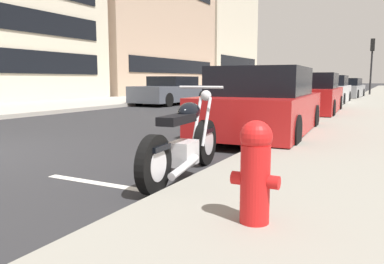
{
  "coord_description": "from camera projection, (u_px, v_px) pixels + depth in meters",
  "views": [
    {
      "loc": [
        -3.33,
        -6.19,
        1.2
      ],
      "look_at": [
        0.84,
        -4.03,
        0.55
      ],
      "focal_mm": 35.67,
      "sensor_mm": 36.0,
      "label": 1
    }
  ],
  "objects": [
    {
      "name": "parked_car_mid_block",
      "position": [
        326.0,
        91.0,
        18.17
      ],
      "size": [
        4.28,
        1.96,
        1.4
      ],
      "rotation": [
        0.0,
        0.0,
        0.01
      ],
      "color": "silver",
      "rests_on": "ground"
    },
    {
      "name": "townhouse_corner_block",
      "position": [
        122.0,
        33.0,
        32.14
      ],
      "size": [
        14.84,
        10.58,
        10.16
      ],
      "color": "tan",
      "rests_on": "ground"
    },
    {
      "name": "townhouse_near_left",
      "position": [
        196.0,
        29.0,
        44.45
      ],
      "size": [
        12.56,
        10.97,
        14.16
      ],
      "color": "beige",
      "rests_on": "ground"
    },
    {
      "name": "parked_motorcycle",
      "position": [
        185.0,
        143.0,
        4.69
      ],
      "size": [
        2.18,
        0.62,
        1.12
      ],
      "rotation": [
        0.0,
        0.0,
        0.09
      ],
      "color": "black",
      "rests_on": "ground"
    },
    {
      "name": "parked_car_behind_motorcycle",
      "position": [
        345.0,
        89.0,
        23.53
      ],
      "size": [
        4.45,
        2.08,
        1.28
      ],
      "rotation": [
        0.0,
        0.0,
        -0.05
      ],
      "color": "gray",
      "rests_on": "ground"
    },
    {
      "name": "traffic_signal_near_corner",
      "position": [
        372.0,
        54.0,
        26.87
      ],
      "size": [
        0.36,
        0.28,
        3.9
      ],
      "color": "black",
      "rests_on": "sidewalk_near_curb"
    },
    {
      "name": "sidewalk_far_curb",
      "position": [
        107.0,
        102.0,
        19.5
      ],
      "size": [
        120.0,
        5.0,
        0.14
      ],
      "primitive_type": "cube",
      "color": "#ADA89E",
      "rests_on": "ground"
    },
    {
      "name": "parked_car_second_in_row",
      "position": [
        263.0,
        105.0,
        7.88
      ],
      "size": [
        4.16,
        2.09,
        1.45
      ],
      "rotation": [
        0.0,
        0.0,
        0.05
      ],
      "color": "#AD1919",
      "rests_on": "ground"
    },
    {
      "name": "fire_hydrant",
      "position": [
        255.0,
        169.0,
        2.8
      ],
      "size": [
        0.24,
        0.36,
        0.77
      ],
      "color": "red",
      "rests_on": "sidewalk_near_curb"
    },
    {
      "name": "parking_stall_stripe",
      "position": [
        122.0,
        187.0,
        4.28
      ],
      "size": [
        0.12,
        2.2,
        0.01
      ],
      "primitive_type": "cube",
      "color": "silver",
      "rests_on": "ground"
    },
    {
      "name": "crossing_truck",
      "position": [
        303.0,
        83.0,
        34.19
      ],
      "size": [
        2.36,
        5.4,
        1.9
      ],
      "rotation": [
        0.0,
        0.0,
        1.66
      ],
      "color": "maroon",
      "rests_on": "ground"
    },
    {
      "name": "car_opposite_curb",
      "position": [
        171.0,
        91.0,
        18.51
      ],
      "size": [
        4.67,
        1.97,
        1.35
      ],
      "rotation": [
        0.0,
        0.0,
        3.11
      ],
      "color": "#4C515B",
      "rests_on": "ground"
    },
    {
      "name": "parked_car_across_street",
      "position": [
        309.0,
        96.0,
        12.79
      ],
      "size": [
        4.26,
        2.0,
        1.41
      ],
      "rotation": [
        0.0,
        0.0,
        0.04
      ],
      "color": "#AD1919",
      "rests_on": "ground"
    }
  ]
}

